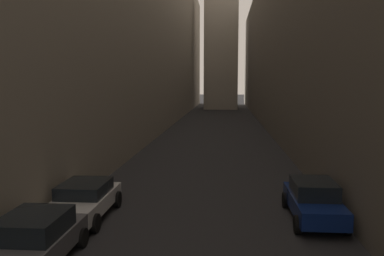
# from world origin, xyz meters

# --- Properties ---
(ground_plane) EXTENTS (264.00, 264.00, 0.00)m
(ground_plane) POSITION_xyz_m (0.00, 48.00, 0.00)
(ground_plane) COLOR #232326
(building_block_left) EXTENTS (13.82, 108.00, 23.71)m
(building_block_left) POSITION_xyz_m (-12.41, 50.00, 11.85)
(building_block_left) COLOR gray
(building_block_left) RESTS_ON ground
(building_block_right) EXTENTS (12.75, 108.00, 19.40)m
(building_block_right) POSITION_xyz_m (11.88, 50.00, 9.70)
(building_block_right) COLOR #60594F
(building_block_right) RESTS_ON ground
(parked_car_left_second) EXTENTS (2.03, 4.13, 1.50)m
(parked_car_left_second) POSITION_xyz_m (-4.40, 12.93, 0.78)
(parked_car_left_second) COLOR #4C4C51
(parked_car_left_second) RESTS_ON ground
(parked_car_left_third) EXTENTS (2.05, 4.30, 1.39)m
(parked_car_left_third) POSITION_xyz_m (-4.40, 17.09, 0.75)
(parked_car_left_third) COLOR silver
(parked_car_left_third) RESTS_ON ground
(parked_car_right_third) EXTENTS (1.89, 4.38, 1.53)m
(parked_car_right_third) POSITION_xyz_m (4.40, 17.59, 0.78)
(parked_car_right_third) COLOR navy
(parked_car_right_third) RESTS_ON ground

